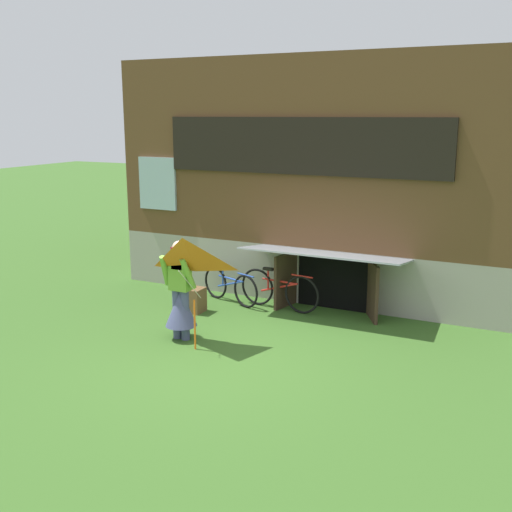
# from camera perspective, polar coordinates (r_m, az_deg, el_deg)

# --- Properties ---
(ground_plane) EXTENTS (60.00, 60.00, 0.00)m
(ground_plane) POSITION_cam_1_polar(r_m,az_deg,el_deg) (9.70, -2.87, -9.09)
(ground_plane) COLOR #386023
(log_house) EXTENTS (8.16, 6.32, 4.72)m
(log_house) POSITION_cam_1_polar(r_m,az_deg,el_deg) (14.20, 8.14, 7.67)
(log_house) COLOR #9E998E
(log_house) RESTS_ON ground_plane
(person) EXTENTS (0.61, 0.53, 1.66)m
(person) POSITION_cam_1_polar(r_m,az_deg,el_deg) (10.20, -6.97, -3.88)
(person) COLOR #474C75
(person) RESTS_ON ground_plane
(kite) EXTENTS (1.14, 1.09, 1.73)m
(kite) POSITION_cam_1_polar(r_m,az_deg,el_deg) (9.35, -6.73, -1.09)
(kite) COLOR orange
(kite) RESTS_ON ground_plane
(bicycle_red) EXTENTS (1.70, 0.26, 0.78)m
(bicycle_red) POSITION_cam_1_polar(r_m,az_deg,el_deg) (11.77, 2.12, -3.14)
(bicycle_red) COLOR black
(bicycle_red) RESTS_ON ground_plane
(bicycle_blue) EXTENTS (1.46, 0.55, 0.70)m
(bicycle_blue) POSITION_cam_1_polar(r_m,az_deg,el_deg) (12.17, -2.39, -2.77)
(bicycle_blue) COLOR black
(bicycle_blue) RESTS_ON ground_plane
(wooden_crate) EXTENTS (0.42, 0.36, 0.46)m
(wooden_crate) POSITION_cam_1_polar(r_m,az_deg,el_deg) (11.72, -5.86, -4.02)
(wooden_crate) COLOR brown
(wooden_crate) RESTS_ON ground_plane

